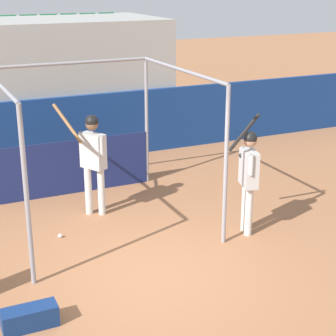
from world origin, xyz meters
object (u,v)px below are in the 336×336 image
Objects in this scene: player_batter at (93,154)px; equipment_bag at (30,318)px; player_waiting at (248,172)px; baseball at (60,236)px.

player_batter is 2.96× the size of equipment_bag.
player_waiting is 4.29m from equipment_bag.
player_batter is 2.83m from player_waiting.
player_waiting is 2.93× the size of equipment_bag.
player_batter reaches higher than player_waiting.
equipment_bag is at bearing 119.54° from player_batter.
equipment_bag is (-3.99, -1.25, -0.96)m from player_waiting.
baseball is at bearing 84.56° from player_waiting.
player_waiting is at bearing 17.36° from equipment_bag.
baseball is at bearing 100.82° from player_batter.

